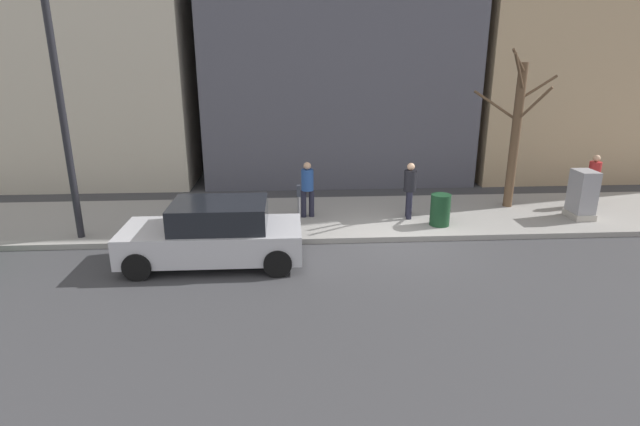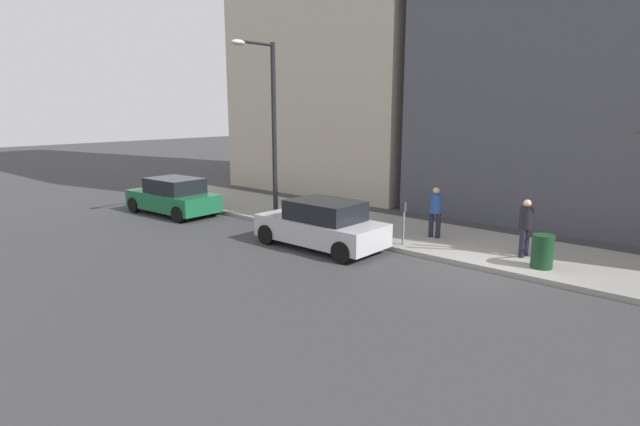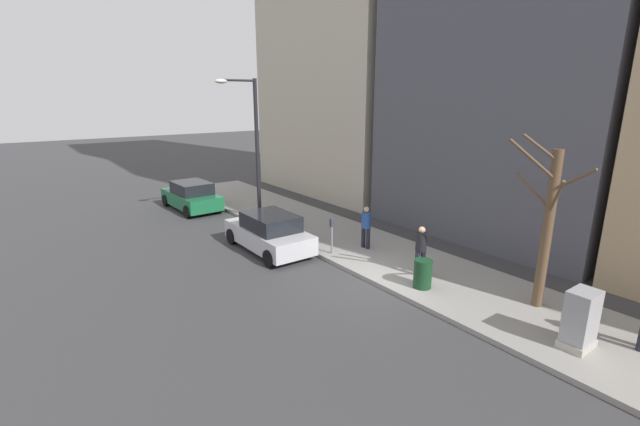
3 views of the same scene
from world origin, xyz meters
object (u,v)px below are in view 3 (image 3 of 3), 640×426
at_px(pedestrian_midblock, 421,248).
at_px(pedestrian_far_corner, 366,225).
at_px(bare_tree, 547,225).
at_px(parked_car_silver, 269,233).
at_px(parking_meter, 332,232).
at_px(utility_box, 580,320).
at_px(trash_bin, 423,274).
at_px(streetlamp, 252,138).
at_px(parked_car_green, 192,196).

distance_m(pedestrian_midblock, pedestrian_far_corner, 3.00).
bearing_deg(pedestrian_far_corner, bare_tree, -1.47).
height_order(parked_car_silver, pedestrian_far_corner, pedestrian_far_corner).
bearing_deg(bare_tree, parking_meter, 107.57).
bearing_deg(pedestrian_midblock, utility_box, -87.13).
relative_size(parking_meter, pedestrian_far_corner, 0.81).
bearing_deg(parking_meter, trash_bin, -83.58).
bearing_deg(trash_bin, parked_car_silver, 108.15).
relative_size(bare_tree, trash_bin, 5.36).
height_order(parking_meter, pedestrian_midblock, pedestrian_midblock).
relative_size(parking_meter, streetlamp, 0.21).
bearing_deg(streetlamp, utility_box, -85.89).
bearing_deg(utility_box, parked_car_silver, 102.89).
relative_size(parked_car_green, utility_box, 2.98).
xyz_separation_m(parking_meter, utility_box, (0.85, -8.35, -0.13)).
bearing_deg(parking_meter, parked_car_green, 99.68).
xyz_separation_m(parked_car_green, utility_box, (2.56, -18.38, 0.11)).
distance_m(parking_meter, streetlamp, 6.56).
bearing_deg(pedestrian_midblock, parking_meter, 115.92).
xyz_separation_m(parked_car_silver, pedestrian_midblock, (2.69, -5.31, 0.35)).
relative_size(parking_meter, utility_box, 0.94).
distance_m(parked_car_green, parking_meter, 10.17).
height_order(parked_car_silver, streetlamp, streetlamp).
height_order(parked_car_silver, utility_box, utility_box).
distance_m(bare_tree, pedestrian_far_corner, 6.62).
bearing_deg(parking_meter, bare_tree, -72.43).
height_order(utility_box, pedestrian_midblock, pedestrian_midblock).
distance_m(parked_car_green, bare_tree, 17.26).
bearing_deg(utility_box, parking_meter, 95.81).
relative_size(parked_car_silver, streetlamp, 0.65).
bearing_deg(parking_meter, utility_box, -84.19).
relative_size(utility_box, pedestrian_far_corner, 0.86).
xyz_separation_m(parked_car_silver, parked_car_green, (-0.18, 8.00, 0.00)).
bearing_deg(pedestrian_far_corner, pedestrian_midblock, -12.99).
xyz_separation_m(parked_car_silver, pedestrian_far_corner, (2.98, -2.32, 0.35)).
bearing_deg(parked_car_green, trash_bin, -83.46).
bearing_deg(parked_car_green, parked_car_silver, -90.91).
distance_m(trash_bin, pedestrian_midblock, 1.13).
bearing_deg(pedestrian_far_corner, streetlamp, -172.60).
bearing_deg(bare_tree, streetlamp, 100.38).
bearing_deg(utility_box, bare_tree, 52.23).
distance_m(parking_meter, pedestrian_far_corner, 1.48).
xyz_separation_m(parking_meter, streetlamp, (-0.17, 5.81, 3.04)).
distance_m(parked_car_green, pedestrian_far_corner, 10.79).
height_order(parked_car_green, trash_bin, parked_car_green).
bearing_deg(trash_bin, bare_tree, -58.26).
relative_size(utility_box, streetlamp, 0.22).
distance_m(parked_car_silver, pedestrian_far_corner, 3.79).
height_order(parking_meter, utility_box, utility_box).
xyz_separation_m(parked_car_silver, utility_box, (2.38, -10.39, 0.11)).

